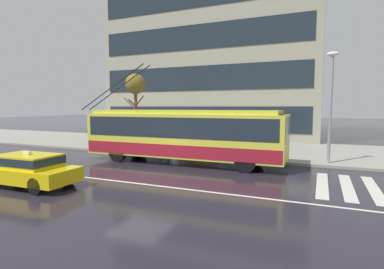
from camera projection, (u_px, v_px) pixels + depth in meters
The scene contains 15 objects.
ground_plane at pixel (141, 176), 13.68m from camera, with size 160.00×160.00×0.00m, color #25212B.
sidewalk_slab at pixel (215, 147), 23.07m from camera, with size 80.00×10.00×0.14m, color gray.
crosswalk_stripe_edge_near at pixel (322, 184), 12.19m from camera, with size 0.44×4.40×0.01m, color beige.
crosswalk_stripe_inner_a at pixel (347, 187), 11.83m from camera, with size 0.44×4.40×0.01m, color beige.
crosswalk_stripe_center at pixel (374, 189), 11.48m from camera, with size 0.44×4.40×0.01m, color beige.
lane_centre_line at pixel (125, 182), 12.58m from camera, with size 72.00×0.14×0.01m, color silver.
trolleybus at pixel (183, 134), 16.74m from camera, with size 12.43×2.63×5.58m.
taxi_oncoming_near at pixel (26, 168), 11.91m from camera, with size 4.40×1.90×1.39m.
bus_shelter at pixel (194, 123), 19.82m from camera, with size 4.27×1.82×2.50m.
pedestrian_at_shelter at pixel (132, 128), 20.66m from camera, with size 1.35×1.35×1.94m.
pedestrian_approaching_curb at pixel (167, 134), 21.84m from camera, with size 0.50×0.50×1.71m.
pedestrian_walking_past at pixel (268, 138), 19.20m from camera, with size 0.42×0.42×1.65m.
street_lamp at pixel (331, 97), 15.79m from camera, with size 0.60×0.32×5.84m.
street_tree_bare at pixel (135, 86), 23.40m from camera, with size 2.23×1.59×5.55m.
office_tower_corner_left at pixel (217, 11), 31.93m from camera, with size 21.46×11.11×26.47m.
Camera 1 is at (7.47, -11.42, 3.13)m, focal length 28.20 mm.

